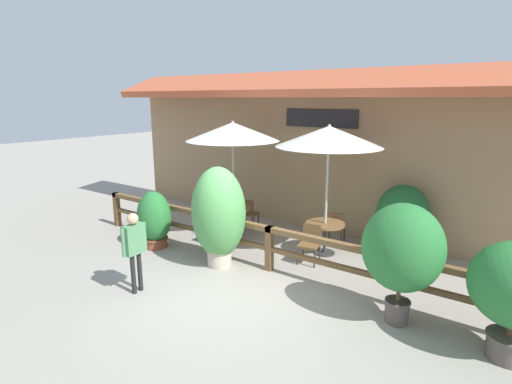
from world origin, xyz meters
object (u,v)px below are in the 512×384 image
at_px(chair_middle_wallside, 335,227).
at_px(chair_near_wallside, 249,212).
at_px(potted_plant_small_flowering, 219,214).
at_px(patio_umbrella_middle, 329,137).
at_px(potted_plant_broad_leaf, 402,250).
at_px(chair_middle_streetside, 310,242).
at_px(dining_table_middle, 325,229).
at_px(potted_plant_entrance_palm, 402,218).
at_px(patio_umbrella_near, 233,132).
at_px(dining_table_near, 234,213).
at_px(pedestrian, 134,242).
at_px(potted_plant_tall_tropical, 154,219).
at_px(chair_near_streetside, 215,224).

bearing_deg(chair_middle_wallside, chair_near_wallside, -7.72).
xyz_separation_m(chair_middle_wallside, potted_plant_small_flowering, (-1.48, -2.57, 0.68)).
distance_m(patio_umbrella_middle, potted_plant_broad_leaf, 3.33).
distance_m(chair_near_wallside, chair_middle_streetside, 2.71).
xyz_separation_m(dining_table_middle, chair_middle_wallside, (-0.05, 0.64, -0.12)).
bearing_deg(potted_plant_entrance_palm, patio_umbrella_near, -162.88).
relative_size(dining_table_near, patio_umbrella_middle, 0.30).
relative_size(potted_plant_small_flowering, pedestrian, 1.42).
relative_size(chair_middle_wallside, potted_plant_tall_tropical, 0.61).
bearing_deg(dining_table_middle, chair_middle_wallside, 94.41).
relative_size(dining_table_near, potted_plant_entrance_palm, 0.55).
xyz_separation_m(potted_plant_broad_leaf, potted_plant_entrance_palm, (-0.82, 2.96, -0.37)).
bearing_deg(dining_table_middle, potted_plant_tall_tropical, -150.17).
distance_m(potted_plant_broad_leaf, potted_plant_entrance_palm, 3.10).
bearing_deg(chair_middle_streetside, dining_table_near, 160.04).
bearing_deg(chair_middle_streetside, patio_umbrella_near, 160.04).
bearing_deg(dining_table_near, potted_plant_tall_tropical, -119.10).
distance_m(patio_umbrella_middle, pedestrian, 4.56).
bearing_deg(chair_middle_streetside, potted_plant_entrance_palm, 37.91).
xyz_separation_m(chair_near_wallside, potted_plant_entrance_palm, (3.95, 0.54, 0.41)).
xyz_separation_m(dining_table_middle, potted_plant_small_flowering, (-1.53, -1.93, 0.55)).
height_order(chair_near_streetside, potted_plant_tall_tropical, potted_plant_tall_tropical).
height_order(dining_table_middle, chair_middle_wallside, chair_middle_wallside).
xyz_separation_m(potted_plant_tall_tropical, potted_plant_small_flowering, (1.96, 0.07, 0.44)).
bearing_deg(chair_middle_streetside, pedestrian, -132.22).
height_order(chair_near_streetside, potted_plant_entrance_palm, potted_plant_entrance_palm).
distance_m(potted_plant_tall_tropical, potted_plant_entrance_palm, 5.76).
height_order(dining_table_middle, chair_middle_streetside, chair_middle_streetside).
bearing_deg(potted_plant_small_flowering, potted_plant_entrance_palm, 44.66).
xyz_separation_m(dining_table_near, chair_middle_wallside, (2.45, 0.86, -0.12)).
distance_m(chair_middle_streetside, chair_middle_wallside, 1.29).
bearing_deg(chair_near_streetside, chair_middle_wallside, 27.49).
height_order(dining_table_near, dining_table_middle, same).
xyz_separation_m(chair_middle_wallside, potted_plant_entrance_palm, (1.47, 0.35, 0.41)).
xyz_separation_m(patio_umbrella_middle, potted_plant_tall_tropical, (-3.49, -2.00, -1.99)).
xyz_separation_m(potted_plant_broad_leaf, pedestrian, (-4.22, -1.76, -0.26)).
height_order(patio_umbrella_near, potted_plant_tall_tropical, patio_umbrella_near).
relative_size(chair_near_streetside, chair_middle_streetside, 1.00).
bearing_deg(potted_plant_small_flowering, patio_umbrella_near, 119.63).
bearing_deg(pedestrian, patio_umbrella_middle, 150.29).
bearing_deg(chair_near_streetside, patio_umbrella_middle, 15.21).
height_order(dining_table_near, potted_plant_small_flowering, potted_plant_small_flowering).
bearing_deg(potted_plant_broad_leaf, potted_plant_tall_tropical, -179.73).
relative_size(potted_plant_small_flowering, potted_plant_broad_leaf, 1.09).
height_order(chair_near_wallside, potted_plant_tall_tropical, potted_plant_tall_tropical).
distance_m(patio_umbrella_middle, potted_plant_tall_tropical, 4.49).
height_order(chair_middle_streetside, potted_plant_broad_leaf, potted_plant_broad_leaf).
height_order(chair_middle_wallside, pedestrian, pedestrian).
xyz_separation_m(patio_umbrella_middle, dining_table_middle, (0.00, 0.00, -2.11)).
bearing_deg(chair_near_wallside, potted_plant_entrance_palm, 173.84).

